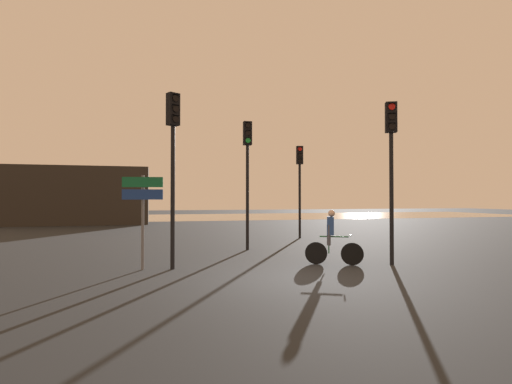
% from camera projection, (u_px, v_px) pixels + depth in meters
% --- Properties ---
extents(ground_plane, '(120.00, 120.00, 0.00)m').
position_uv_depth(ground_plane, '(288.00, 280.00, 9.60)').
color(ground_plane, black).
extents(water_strip, '(80.00, 16.00, 0.01)m').
position_uv_depth(water_strip, '(183.00, 217.00, 42.35)').
color(water_strip, '#9E937F').
rests_on(water_strip, ground).
extents(distant_building, '(10.38, 4.00, 4.37)m').
position_uv_depth(distant_building, '(78.00, 196.00, 30.52)').
color(distant_building, '#2D2823').
rests_on(distant_building, ground).
extents(traffic_light_near_right, '(0.39, 0.41, 4.82)m').
position_uv_depth(traffic_light_near_right, '(391.00, 152.00, 11.84)').
color(traffic_light_near_right, black).
rests_on(traffic_light_near_right, ground).
extents(traffic_light_near_left, '(0.40, 0.42, 4.90)m').
position_uv_depth(traffic_light_near_left, '(173.00, 148.00, 11.10)').
color(traffic_light_near_left, black).
rests_on(traffic_light_near_left, ground).
extents(traffic_light_center, '(0.33, 0.35, 4.91)m').
position_uv_depth(traffic_light_center, '(247.00, 161.00, 15.27)').
color(traffic_light_center, black).
rests_on(traffic_light_center, ground).
extents(traffic_light_far_right, '(0.36, 0.38, 4.57)m').
position_uv_depth(traffic_light_far_right, '(300.00, 174.00, 19.82)').
color(traffic_light_far_right, black).
rests_on(traffic_light_far_right, ground).
extents(direction_sign_post, '(1.09, 0.20, 2.60)m').
position_uv_depth(direction_sign_post, '(143.00, 204.00, 10.95)').
color(direction_sign_post, slate).
rests_on(direction_sign_post, ground).
extents(cyclist, '(1.56, 0.80, 1.62)m').
position_uv_depth(cyclist, '(332.00, 237.00, 11.81)').
color(cyclist, black).
rests_on(cyclist, ground).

